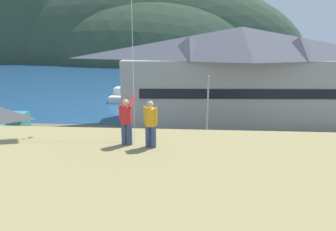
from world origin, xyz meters
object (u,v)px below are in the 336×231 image
object	(u,v)px
moored_boat_wharfside	(121,95)
parked_car_back_row_right	(286,188)
parked_car_back_row_left	(154,156)
person_companion	(151,123)
parking_light_pole	(208,108)
person_kite_flyer	(126,120)
parked_car_mid_row_far	(202,195)
harbor_lodge	(240,73)
parked_car_front_row_red	(87,154)
parked_car_mid_row_near	(294,158)
moored_boat_outer_mooring	(160,99)
parked_car_lone_by_shed	(229,151)
wharf_dock	(140,100)

from	to	relation	value
moored_boat_wharfside	parked_car_back_row_right	xyz separation A→B (m)	(17.81, -31.75, 0.34)
parked_car_back_row_left	person_companion	distance (m)	14.41
parking_light_pole	person_kite_flyer	xyz separation A→B (m)	(-4.05, -17.27, 3.53)
parked_car_mid_row_far	person_kite_flyer	xyz separation A→B (m)	(-3.24, -6.40, 6.54)
harbor_lodge	parked_car_front_row_red	size ratio (longest dim) A/B	7.07
moored_boat_wharfside	parked_car_mid_row_near	xyz separation A→B (m)	(19.85, -26.73, 0.34)
moored_boat_outer_mooring	parking_light_pole	world-z (taller)	parking_light_pole
harbor_lodge	parked_car_back_row_right	size ratio (longest dim) A/B	6.93
parked_car_lone_by_shed	person_kite_flyer	bearing A→B (deg)	-112.28
parked_car_mid_row_far	moored_boat_outer_mooring	bearing A→B (deg)	100.07
wharf_dock	person_kite_flyer	distance (m)	38.74
parking_light_pole	person_companion	distance (m)	18.11
wharf_dock	parked_car_back_row_right	xyz separation A→B (m)	(14.34, -29.88, 0.71)
parked_car_back_row_right	person_companion	xyz separation A→B (m)	(-7.77, -7.98, 6.52)
parked_car_lone_by_shed	person_companion	size ratio (longest dim) A/B	2.47
harbor_lodge	parked_car_mid_row_near	size ratio (longest dim) A/B	6.95
harbor_lodge	moored_boat_wharfside	xyz separation A→B (m)	(-17.47, 12.44, -5.36)
wharf_dock	moored_boat_wharfside	distance (m)	3.96
parked_car_back_row_right	person_companion	size ratio (longest dim) A/B	2.47
parked_car_mid_row_far	parked_car_front_row_red	xyz separation A→B (m)	(-9.26, 6.15, 0.00)
parked_car_back_row_left	parking_light_pole	size ratio (longest dim) A/B	0.61
person_kite_flyer	person_companion	bearing A→B (deg)	-13.32
moored_boat_outer_mooring	parked_car_front_row_red	world-z (taller)	moored_boat_outer_mooring
parked_car_mid_row_far	person_kite_flyer	bearing A→B (deg)	-116.84
moored_boat_wharfside	parked_car_back_row_left	size ratio (longest dim) A/B	1.69
parked_car_mid_row_near	parking_light_pole	bearing A→B (deg)	146.10
moored_boat_outer_mooring	parked_car_mid_row_far	xyz separation A→B (m)	(5.48, -30.87, 0.34)
moored_boat_wharfside	person_kite_flyer	distance (m)	41.12
wharf_dock	moored_boat_outer_mooring	world-z (taller)	moored_boat_outer_mooring
moored_boat_wharfside	parked_car_front_row_red	world-z (taller)	moored_boat_wharfside
parked_car_back_row_right	parking_light_pole	distance (m)	11.01
wharf_dock	parking_light_pole	xyz separation A→B (m)	(9.69, -20.36, 3.72)
moored_boat_wharfside	parked_car_front_row_red	size ratio (longest dim) A/B	1.69
moored_boat_wharfside	wharf_dock	bearing A→B (deg)	-28.39
parked_car_back_row_right	person_kite_flyer	world-z (taller)	person_kite_flyer
harbor_lodge	parked_car_lone_by_shed	bearing A→B (deg)	-101.23
parked_car_back_row_right	parked_car_mid_row_near	bearing A→B (deg)	67.82
parked_car_mid_row_near	parked_car_lone_by_shed	distance (m)	5.14
parking_light_pole	parked_car_back_row_right	bearing A→B (deg)	-63.94
parked_car_front_row_red	parked_car_back_row_right	world-z (taller)	same
moored_boat_wharfside	parked_car_back_row_left	xyz separation A→B (m)	(8.64, -26.95, 0.34)
moored_boat_wharfside	parked_car_back_row_left	world-z (taller)	moored_boat_wharfside
parked_car_mid_row_far	parked_car_back_row_left	size ratio (longest dim) A/B	1.02
harbor_lodge	parked_car_front_row_red	distance (m)	21.03
parked_car_front_row_red	person_companion	bearing A→B (deg)	-61.46
parked_car_front_row_red	parked_car_back_row_left	xyz separation A→B (m)	(5.55, 0.00, 0.00)
person_companion	parked_car_back_row_right	bearing A→B (deg)	45.77
parked_car_lone_by_shed	moored_boat_wharfside	bearing A→B (deg)	120.43
parked_car_front_row_red	parked_car_lone_by_shed	size ratio (longest dim) A/B	0.98
moored_boat_outer_mooring	person_kite_flyer	size ratio (longest dim) A/B	3.66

